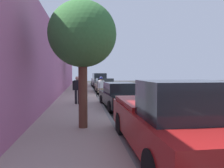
% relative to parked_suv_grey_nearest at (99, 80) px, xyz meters
% --- Properties ---
extents(ground, '(69.56, 69.56, 0.00)m').
position_rel_parked_suv_grey_nearest_xyz_m(ground, '(-0.58, 11.88, -1.03)').
color(ground, '#2A2A2A').
extents(sidewalk, '(3.02, 43.48, 0.15)m').
position_rel_parked_suv_grey_nearest_xyz_m(sidewalk, '(2.70, 11.88, -0.95)').
color(sidewalk, '#B39D90').
rests_on(sidewalk, ground).
extents(curb_edge, '(0.16, 43.48, 0.15)m').
position_rel_parked_suv_grey_nearest_xyz_m(curb_edge, '(1.11, 11.88, -0.95)').
color(curb_edge, gray).
rests_on(curb_edge, ground).
extents(lane_stripe_centre, '(0.14, 44.20, 0.01)m').
position_rel_parked_suv_grey_nearest_xyz_m(lane_stripe_centre, '(-3.59, 12.24, -1.02)').
color(lane_stripe_centre, white).
rests_on(lane_stripe_centre, ground).
extents(lane_stripe_bike_edge, '(0.12, 43.48, 0.01)m').
position_rel_parked_suv_grey_nearest_xyz_m(lane_stripe_bike_edge, '(-0.36, 11.88, -1.02)').
color(lane_stripe_bike_edge, white).
rests_on(lane_stripe_bike_edge, ground).
extents(building_facade, '(0.50, 43.48, 5.35)m').
position_rel_parked_suv_grey_nearest_xyz_m(building_facade, '(4.45, 11.88, 1.65)').
color(building_facade, '#B86793').
rests_on(building_facade, ground).
extents(parked_suv_grey_nearest, '(2.11, 4.77, 1.99)m').
position_rel_parked_suv_grey_nearest_xyz_m(parked_suv_grey_nearest, '(0.00, 0.00, 0.00)').
color(parked_suv_grey_nearest, slate).
rests_on(parked_suv_grey_nearest, ground).
extents(parked_sedan_tan_second, '(1.88, 4.42, 1.52)m').
position_rel_parked_suv_grey_nearest_xyz_m(parked_sedan_tan_second, '(0.09, 8.28, -0.27)').
color(parked_sedan_tan_second, tan).
rests_on(parked_sedan_tan_second, ground).
extents(parked_sedan_black_mid, '(2.07, 4.51, 1.52)m').
position_rel_parked_suv_grey_nearest_xyz_m(parked_sedan_black_mid, '(0.16, 17.37, -0.27)').
color(parked_sedan_black_mid, black).
rests_on(parked_sedan_black_mid, ground).
extents(parked_pickup_red_far, '(2.04, 5.31, 1.95)m').
position_rel_parked_suv_grey_nearest_xyz_m(parked_pickup_red_far, '(0.17, 24.56, -0.13)').
color(parked_pickup_red_far, maroon).
rests_on(parked_pickup_red_far, ground).
extents(bicycle_at_curb, '(1.16, 1.36, 0.76)m').
position_rel_parked_suv_grey_nearest_xyz_m(bicycle_at_curb, '(0.64, 13.28, -0.65)').
color(bicycle_at_curb, black).
rests_on(bicycle_at_curb, ground).
extents(cyclist_with_backpack, '(0.55, 0.52, 1.78)m').
position_rel_parked_suv_grey_nearest_xyz_m(cyclist_with_backpack, '(0.85, 12.81, 0.07)').
color(cyclist_with_backpack, '#C6B284').
rests_on(cyclist_with_backpack, ground).
extents(street_tree_near_cyclist, '(2.44, 2.44, 5.43)m').
position_rel_parked_suv_grey_nearest_xyz_m(street_tree_near_cyclist, '(2.27, 6.36, 3.20)').
color(street_tree_near_cyclist, '#493726').
rests_on(street_tree_near_cyclist, sidewalk).
extents(street_tree_mid_block, '(2.38, 2.38, 4.48)m').
position_rel_parked_suv_grey_nearest_xyz_m(street_tree_mid_block, '(2.27, 21.97, 2.40)').
color(street_tree_mid_block, brown).
rests_on(street_tree_mid_block, sidewalk).
extents(pedestrian_on_phone, '(0.59, 0.34, 1.73)m').
position_rel_parked_suv_grey_nearest_xyz_m(pedestrian_on_phone, '(2.62, 16.22, 0.10)').
color(pedestrian_on_phone, black).
rests_on(pedestrian_on_phone, sidewalk).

